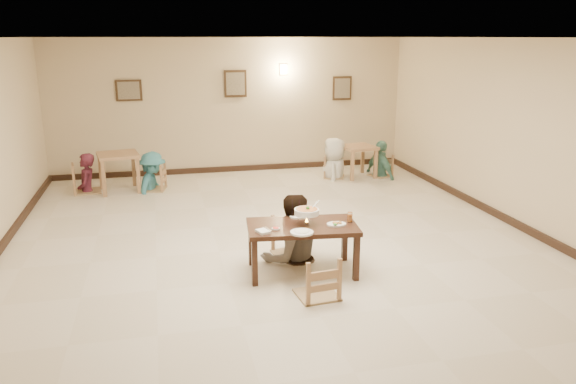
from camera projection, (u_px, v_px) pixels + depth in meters
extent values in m
plane|color=beige|center=(279.00, 247.00, 8.34)|extent=(10.00, 10.00, 0.00)
plane|color=white|center=(278.00, 38.00, 7.53)|extent=(10.00, 10.00, 0.00)
plane|color=beige|center=(231.00, 106.00, 12.62)|extent=(10.00, 0.00, 10.00)
plane|color=beige|center=(461.00, 308.00, 3.24)|extent=(10.00, 0.00, 10.00)
plane|color=beige|center=(527.00, 136.00, 8.81)|extent=(0.00, 10.00, 10.00)
cube|color=black|center=(233.00, 169.00, 12.98)|extent=(8.00, 0.06, 0.12)
cube|color=black|center=(515.00, 223.00, 9.19)|extent=(0.06, 10.00, 0.12)
cube|color=#352316|center=(129.00, 90.00, 12.00)|extent=(0.55, 0.03, 0.45)
cube|color=gray|center=(129.00, 90.00, 11.98)|extent=(0.45, 0.01, 0.37)
cube|color=#352316|center=(235.00, 84.00, 12.48)|extent=(0.50, 0.03, 0.60)
cube|color=gray|center=(235.00, 84.00, 12.46)|extent=(0.41, 0.01, 0.49)
cube|color=#352316|center=(342.00, 88.00, 13.06)|extent=(0.45, 0.03, 0.55)
cube|color=gray|center=(342.00, 88.00, 13.05)|extent=(0.37, 0.01, 0.45)
cube|color=#FFD88C|center=(284.00, 69.00, 12.64)|extent=(0.16, 0.05, 0.22)
cube|color=#351B11|center=(302.00, 227.00, 7.27)|extent=(1.49, 0.94, 0.06)
cube|color=#351B11|center=(255.00, 263.00, 6.96)|extent=(0.07, 0.07, 0.60)
cube|color=#351B11|center=(356.00, 258.00, 7.11)|extent=(0.07, 0.07, 0.60)
cube|color=#351B11|center=(251.00, 244.00, 7.60)|extent=(0.07, 0.07, 0.60)
cube|color=#351B11|center=(345.00, 240.00, 7.76)|extent=(0.07, 0.07, 0.60)
cube|color=tan|center=(291.00, 223.00, 7.89)|extent=(0.49, 0.49, 0.05)
cube|color=tan|center=(317.00, 260.00, 6.63)|extent=(0.47, 0.47, 0.05)
imported|color=gray|center=(292.00, 194.00, 7.67)|extent=(1.01, 0.85, 1.86)
torus|color=silver|center=(307.00, 214.00, 7.24)|extent=(0.25, 0.25, 0.01)
cylinder|color=silver|center=(307.00, 223.00, 7.27)|extent=(0.07, 0.07, 0.04)
cone|color=#FFA526|center=(307.00, 219.00, 7.26)|extent=(0.04, 0.04, 0.06)
cylinder|color=white|center=(307.00, 212.00, 7.23)|extent=(0.32, 0.32, 0.07)
cylinder|color=#AB5A26|center=(307.00, 209.00, 7.22)|extent=(0.28, 0.28, 0.02)
sphere|color=#2D7223|center=(308.00, 208.00, 7.21)|extent=(0.05, 0.05, 0.05)
cylinder|color=silver|center=(315.00, 205.00, 7.30)|extent=(0.15, 0.09, 0.10)
cylinder|color=silver|center=(313.00, 217.00, 7.33)|extent=(0.01, 0.01, 0.14)
cylinder|color=silver|center=(298.00, 219.00, 7.29)|extent=(0.01, 0.01, 0.14)
cylinder|color=silver|center=(309.00, 222.00, 7.15)|extent=(0.01, 0.01, 0.14)
cylinder|color=white|center=(300.00, 216.00, 7.57)|extent=(0.29, 0.29, 0.02)
ellipsoid|color=white|center=(300.00, 216.00, 7.56)|extent=(0.19, 0.16, 0.07)
cylinder|color=white|center=(302.00, 232.00, 6.94)|extent=(0.29, 0.29, 0.02)
ellipsoid|color=white|center=(302.00, 232.00, 6.94)|extent=(0.19, 0.16, 0.07)
cylinder|color=white|center=(336.00, 224.00, 7.25)|extent=(0.25, 0.25, 0.02)
sphere|color=#2D7223|center=(335.00, 224.00, 7.17)|extent=(0.04, 0.04, 0.04)
cylinder|color=white|center=(276.00, 229.00, 7.09)|extent=(0.11, 0.11, 0.02)
cylinder|color=#A90100|center=(276.00, 228.00, 7.08)|extent=(0.08, 0.08, 0.01)
cube|color=white|center=(263.00, 231.00, 6.96)|extent=(0.18, 0.20, 0.03)
cube|color=silver|center=(266.00, 229.00, 7.05)|extent=(0.06, 0.18, 0.01)
cube|color=silver|center=(268.00, 229.00, 7.06)|extent=(0.06, 0.18, 0.01)
cylinder|color=white|center=(350.00, 217.00, 7.35)|extent=(0.07, 0.07, 0.13)
cylinder|color=#D0600C|center=(350.00, 218.00, 7.35)|extent=(0.06, 0.06, 0.10)
cube|color=#AA7D56|center=(118.00, 155.00, 11.14)|extent=(0.89, 0.89, 0.06)
cube|color=#AA7D56|center=(104.00, 179.00, 10.83)|extent=(0.07, 0.07, 0.71)
cube|color=#AA7D56|center=(138.00, 176.00, 11.07)|extent=(0.07, 0.07, 0.71)
cube|color=#AA7D56|center=(101.00, 172.00, 11.41)|extent=(0.07, 0.07, 0.71)
cube|color=#AA7D56|center=(134.00, 169.00, 11.65)|extent=(0.07, 0.07, 0.71)
cube|color=#AA7D56|center=(358.00, 147.00, 12.32)|extent=(0.80, 0.80, 0.06)
cube|color=#AA7D56|center=(352.00, 166.00, 12.05)|extent=(0.07, 0.07, 0.64)
cube|color=#AA7D56|center=(376.00, 164.00, 12.26)|extent=(0.07, 0.07, 0.64)
cube|color=#AA7D56|center=(340.00, 161.00, 12.56)|extent=(0.07, 0.07, 0.64)
cube|color=#AA7D56|center=(363.00, 159.00, 12.77)|extent=(0.07, 0.07, 0.64)
cube|color=tan|center=(85.00, 168.00, 11.12)|extent=(0.51, 0.51, 0.06)
cube|color=tan|center=(152.00, 167.00, 11.30)|extent=(0.48, 0.48, 0.05)
cube|color=tan|center=(334.00, 159.00, 12.32)|extent=(0.43, 0.43, 0.05)
cube|color=tan|center=(381.00, 158.00, 12.44)|extent=(0.43, 0.43, 0.05)
imported|color=#531C2F|center=(84.00, 154.00, 11.05)|extent=(0.39, 0.58, 1.57)
imported|color=teal|center=(151.00, 152.00, 11.21)|extent=(0.91, 1.15, 1.57)
imported|color=silver|center=(335.00, 138.00, 12.20)|extent=(0.83, 1.01, 1.77)
imported|color=#599686|center=(382.00, 141.00, 12.34)|extent=(0.61, 1.01, 1.60)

